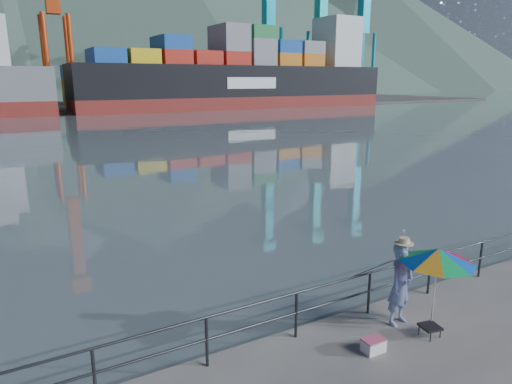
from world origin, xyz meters
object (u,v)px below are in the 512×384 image
(fisherman, at_px, (401,284))
(cooler_bag, at_px, (373,346))
(container_ship, at_px, (247,76))
(beach_umbrella, at_px, (438,256))

(fisherman, distance_m, cooler_bag, 1.57)
(cooler_bag, bearing_deg, container_ship, 64.21)
(beach_umbrella, distance_m, container_ship, 81.71)
(beach_umbrella, height_order, cooler_bag, beach_umbrella)
(fisherman, bearing_deg, container_ship, 51.75)
(fisherman, height_order, beach_umbrella, beach_umbrella)
(beach_umbrella, height_order, container_ship, container_ship)
(fisherman, distance_m, container_ship, 81.37)
(fisherman, relative_size, container_ship, 0.03)
(fisherman, distance_m, beach_umbrella, 1.05)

